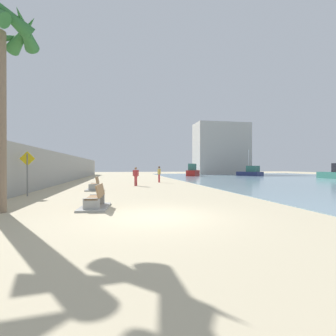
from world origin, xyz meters
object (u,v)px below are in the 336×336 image
object	(u,v)px
bench_far	(95,187)
pedestrian_sign	(27,168)
boat_nearest	(251,172)
person_standing	(159,173)
person_walking	(136,175)
bench_near	(95,202)
boat_distant	(193,171)

from	to	relation	value
bench_far	pedestrian_sign	distance (m)	4.88
boat_nearest	person_standing	bearing A→B (deg)	-139.78
person_walking	person_standing	size ratio (longest dim) A/B	0.94
bench_near	boat_distant	xyz separation A→B (m)	(14.05, 34.42, 0.62)
boat_distant	bench_near	bearing A→B (deg)	-112.20
pedestrian_sign	bench_far	bearing A→B (deg)	42.73
bench_far	boat_nearest	xyz separation A→B (m)	(25.95, 24.99, 0.49)
pedestrian_sign	bench_near	bearing A→B (deg)	-50.04
bench_near	boat_nearest	size ratio (longest dim) A/B	0.43
person_walking	boat_distant	size ratio (longest dim) A/B	0.33
bench_near	pedestrian_sign	world-z (taller)	pedestrian_sign
bench_far	boat_nearest	distance (m)	36.03
bench_near	person_walking	xyz separation A→B (m)	(2.30, 11.89, 0.74)
bench_far	bench_near	bearing A→B (deg)	-83.94
person_standing	person_walking	bearing A→B (deg)	-121.45
person_standing	boat_distant	distance (m)	20.11
pedestrian_sign	boat_nearest	bearing A→B (deg)	43.79
bench_far	person_walking	bearing A→B (deg)	48.16
person_standing	boat_distant	bearing A→B (deg)	63.48
bench_far	person_standing	bearing A→B (deg)	53.64
boat_distant	person_walking	bearing A→B (deg)	-117.55
bench_near	person_standing	size ratio (longest dim) A/B	1.22
person_walking	boat_nearest	bearing A→B (deg)	43.28
bench_far	person_walking	size ratio (longest dim) A/B	1.25
bench_far	boat_nearest	size ratio (longest dim) A/B	0.42
boat_distant	pedestrian_sign	distance (m)	34.56
bench_near	person_walking	world-z (taller)	person_walking
bench_far	person_walking	xyz separation A→B (m)	(3.18, 3.55, 0.74)
bench_near	person_standing	bearing A→B (deg)	72.85
bench_far	pedestrian_sign	bearing A→B (deg)	-137.27
pedestrian_sign	person_standing	bearing A→B (deg)	50.17
person_walking	person_standing	world-z (taller)	person_standing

